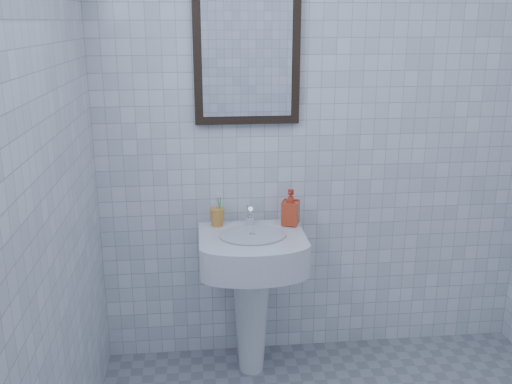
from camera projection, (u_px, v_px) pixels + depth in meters
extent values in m
cube|color=white|center=(320.00, 120.00, 2.80)|extent=(2.20, 0.02, 2.50)
cube|color=white|center=(16.00, 200.00, 1.54)|extent=(0.02, 2.40, 2.50)
cone|color=white|center=(251.00, 314.00, 2.85)|extent=(0.20, 0.20, 0.62)
cube|color=white|center=(252.00, 249.00, 2.70)|extent=(0.50, 0.35, 0.15)
cube|color=white|center=(249.00, 226.00, 2.81)|extent=(0.50, 0.09, 0.03)
cylinder|color=silver|center=(253.00, 235.00, 2.65)|extent=(0.31, 0.31, 0.01)
cylinder|color=silver|center=(250.00, 221.00, 2.78)|extent=(0.04, 0.04, 0.04)
cylinder|color=silver|center=(250.00, 211.00, 2.75)|extent=(0.02, 0.09, 0.07)
cylinder|color=silver|center=(249.00, 213.00, 2.78)|extent=(0.03, 0.04, 0.08)
imported|color=red|center=(291.00, 207.00, 2.78)|extent=(0.10, 0.10, 0.17)
cube|color=black|center=(247.00, 58.00, 2.66)|extent=(0.50, 0.04, 0.62)
cube|color=white|center=(247.00, 58.00, 2.64)|extent=(0.42, 0.00, 0.54)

